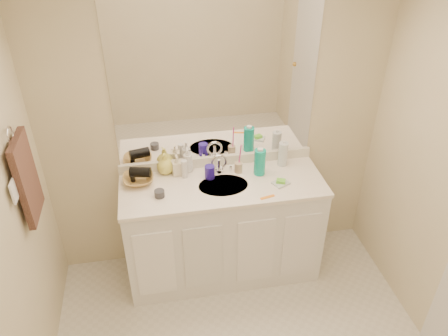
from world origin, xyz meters
TOP-DOWN VIEW (x-y plane):
  - wall_back at (0.00, 1.30)m, footprint 2.60×0.02m
  - vanity_cabinet at (0.00, 1.02)m, footprint 1.50×0.55m
  - countertop at (0.00, 1.02)m, footprint 1.52×0.57m
  - backsplash at (0.00, 1.29)m, footprint 1.52×0.03m
  - sink_basin at (0.00, 1.00)m, footprint 0.37×0.37m
  - faucet at (0.00, 1.18)m, footprint 0.02×0.02m
  - mirror at (0.00, 1.29)m, footprint 1.48×0.01m
  - blue_mug at (-0.08, 1.12)m, footprint 0.08×0.08m
  - tan_cup at (0.15, 1.16)m, footprint 0.08×0.08m
  - toothbrush at (0.16, 1.16)m, footprint 0.02×0.04m
  - mouthwash_bottle at (0.30, 1.11)m, footprint 0.09×0.09m
  - clear_pump_bottle at (0.51, 1.20)m, footprint 0.07×0.07m
  - soap_dish at (0.42, 0.94)m, footprint 0.14×0.13m
  - green_soap at (0.42, 0.94)m, footprint 0.08×0.07m
  - orange_comb at (0.28, 0.80)m, footprint 0.11×0.05m
  - dark_jar at (-0.47, 0.95)m, footprint 0.08×0.08m
  - extra_white_bottle at (-0.27, 1.16)m, footprint 0.06×0.06m
  - soap_bottle_white at (-0.23, 1.24)m, footprint 0.09×0.09m
  - soap_bottle_cream at (-0.32, 1.21)m, footprint 0.08×0.09m
  - soap_bottle_yellow at (-0.40, 1.25)m, footprint 0.17×0.17m
  - wicker_basket at (-0.61, 1.15)m, footprint 0.23×0.23m
  - hair_dryer at (-0.59, 1.15)m, footprint 0.17×0.11m
  - towel_ring at (-1.27, 0.77)m, footprint 0.01×0.11m
  - hand_towel at (-1.25, 0.77)m, footprint 0.04×0.32m
  - switch_plate at (-1.27, 0.57)m, footprint 0.01×0.08m

SIDE VIEW (x-z plane):
  - vanity_cabinet at x=0.00m, z-range 0.00..0.85m
  - countertop at x=0.00m, z-range 0.85..0.88m
  - sink_basin at x=0.00m, z-range 0.86..0.88m
  - orange_comb at x=0.28m, z-range 0.88..0.88m
  - soap_dish at x=0.42m, z-range 0.88..0.89m
  - green_soap at x=0.42m, z-range 0.89..0.92m
  - dark_jar at x=-0.47m, z-range 0.88..0.93m
  - wicker_basket at x=-0.61m, z-range 0.88..0.94m
  - backsplash at x=0.00m, z-range 0.88..0.96m
  - tan_cup at x=0.15m, z-range 0.88..0.96m
  - blue_mug at x=-0.08m, z-range 0.88..0.98m
  - faucet at x=0.00m, z-range 0.88..0.99m
  - extra_white_bottle at x=-0.27m, z-range 0.88..1.02m
  - soap_bottle_cream at x=-0.32m, z-range 0.88..1.05m
  - soap_bottle_yellow at x=-0.40m, z-range 0.88..1.05m
  - hair_dryer at x=-0.59m, z-range 0.93..1.01m
  - clear_pump_bottle at x=0.51m, z-range 0.88..1.07m
  - soap_bottle_white at x=-0.23m, z-range 0.88..1.08m
  - mouthwash_bottle at x=0.30m, z-range 0.88..1.09m
  - toothbrush at x=0.16m, z-range 0.93..1.13m
  - wall_back at x=0.00m, z-range 0.00..2.40m
  - hand_towel at x=-1.25m, z-range 0.98..1.52m
  - switch_plate at x=-1.27m, z-range 1.24..1.36m
  - towel_ring at x=-1.27m, z-range 1.49..1.61m
  - mirror at x=0.00m, z-range 0.96..2.16m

